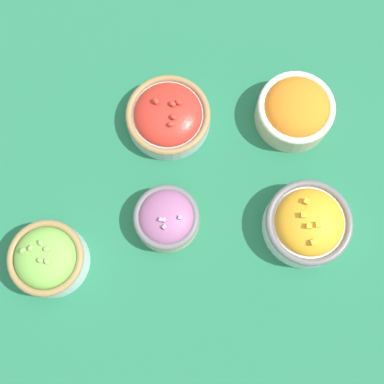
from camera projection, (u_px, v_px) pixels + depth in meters
name	position (u px, v px, depth m)	size (l,w,h in m)	color
ground_plane	(192.00, 196.00, 0.92)	(3.00, 3.00, 0.00)	#23704C
bowl_red_onion	(167.00, 218.00, 0.88)	(0.11, 0.11, 0.07)	beige
bowl_lettuce	(48.00, 259.00, 0.86)	(0.12, 0.12, 0.09)	silver
bowl_cherry_tomatoes	(168.00, 116.00, 0.93)	(0.15, 0.15, 0.06)	#B2C1CC
bowl_squash	(308.00, 223.00, 0.88)	(0.14, 0.14, 0.08)	silver
bowl_carrots	(295.00, 110.00, 0.92)	(0.13, 0.13, 0.07)	beige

